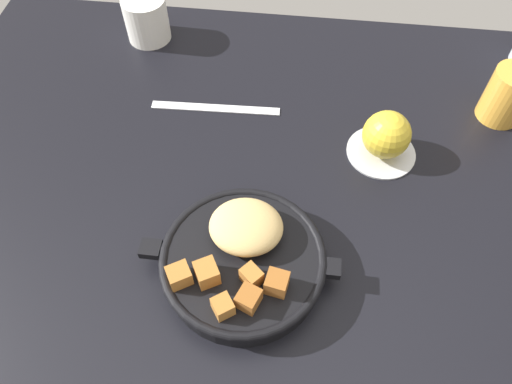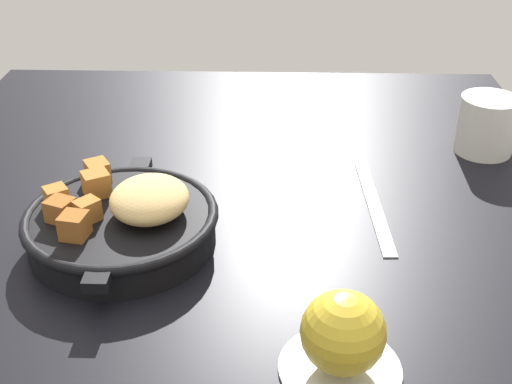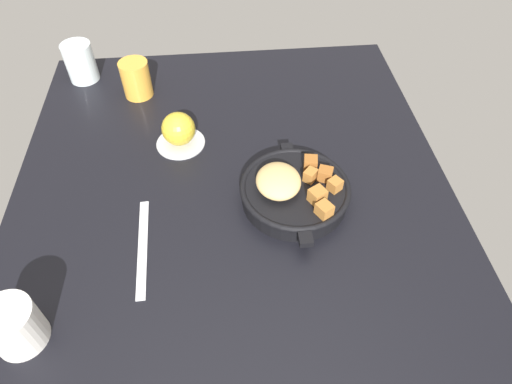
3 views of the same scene
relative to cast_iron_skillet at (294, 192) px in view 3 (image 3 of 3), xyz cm
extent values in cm
cube|color=black|center=(0.47, 11.40, -4.00)|extent=(108.47, 86.37, 2.40)
cylinder|color=black|center=(-0.01, -0.22, -0.89)|extent=(20.11, 20.11, 3.82)
torus|color=black|center=(-0.01, -0.22, 0.71)|extent=(20.91, 20.91, 1.20)
cube|color=black|center=(11.26, -0.22, 0.44)|extent=(2.64, 2.40, 1.20)
cube|color=black|center=(-11.28, -0.22, 0.44)|extent=(2.64, 2.40, 1.20)
ellipsoid|color=tan|center=(0.21, 3.03, 2.84)|extent=(9.30, 8.33, 3.65)
cube|color=#A86B2D|center=(-3.34, -3.55, 2.39)|extent=(3.57, 3.64, 2.75)
cube|color=#935623|center=(4.97, -3.78, 2.29)|extent=(2.97, 2.95, 2.56)
cube|color=#935623|center=(1.94, -6.05, 2.22)|extent=(3.21, 3.32, 2.41)
cube|color=#A86B2D|center=(1.93, -3.24, 2.21)|extent=(3.07, 3.04, 2.39)
cube|color=#A86B2D|center=(-0.84, -7.31, 2.14)|extent=(3.06, 3.09, 2.26)
cube|color=#A86B2D|center=(-6.54, -4.18, 2.22)|extent=(3.52, 3.44, 2.42)
cylinder|color=#B7BABF|center=(18.72, 21.83, -2.50)|extent=(10.49, 10.49, 0.60)
sphere|color=gold|center=(18.72, 21.83, 1.35)|extent=(7.11, 7.11, 7.11)
cube|color=silver|center=(-8.00, 28.09, -2.62)|extent=(21.17, 2.42, 0.36)
cylinder|color=silver|center=(45.60, 46.24, 1.92)|extent=(7.20, 7.20, 9.45)
cylinder|color=silver|center=(-23.11, 44.81, 1.13)|extent=(7.78, 7.78, 7.86)
cylinder|color=gold|center=(37.60, 32.11, 1.56)|extent=(6.82, 6.82, 8.73)
camera|label=1|loc=(5.35, -27.32, 54.58)|focal=33.93mm
camera|label=2|loc=(59.68, 15.87, 38.39)|focal=46.46mm
camera|label=3|loc=(-55.25, 12.45, 63.02)|focal=31.57mm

